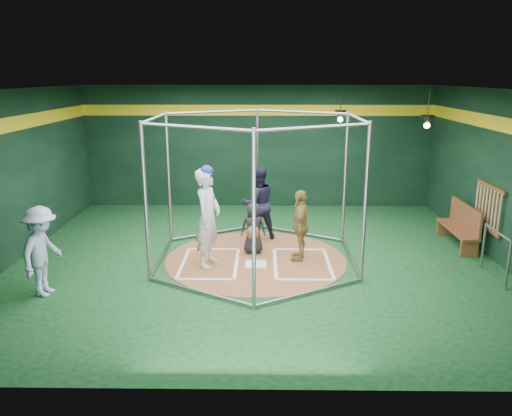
{
  "coord_description": "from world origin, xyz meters",
  "views": [
    {
      "loc": [
        0.14,
        -9.89,
        3.78
      ],
      "look_at": [
        0.0,
        0.1,
        1.1
      ],
      "focal_mm": 35.0,
      "sensor_mm": 36.0,
      "label": 1
    }
  ],
  "objects_px": {
    "visitor_leopard": "(300,225)",
    "dugout_bench": "(461,225)",
    "umpire": "(258,203)",
    "batter_figure": "(208,217)"
  },
  "relations": [
    {
      "from": "visitor_leopard",
      "to": "umpire",
      "type": "relative_size",
      "value": 0.86
    },
    {
      "from": "visitor_leopard",
      "to": "dugout_bench",
      "type": "height_order",
      "value": "visitor_leopard"
    },
    {
      "from": "umpire",
      "to": "dugout_bench",
      "type": "bearing_deg",
      "value": 153.81
    },
    {
      "from": "umpire",
      "to": "dugout_bench",
      "type": "xyz_separation_m",
      "value": [
        4.6,
        -0.41,
        -0.38
      ]
    },
    {
      "from": "visitor_leopard",
      "to": "umpire",
      "type": "height_order",
      "value": "umpire"
    },
    {
      "from": "dugout_bench",
      "to": "batter_figure",
      "type": "bearing_deg",
      "value": -166.8
    },
    {
      "from": "umpire",
      "to": "batter_figure",
      "type": "bearing_deg",
      "value": 39.2
    },
    {
      "from": "visitor_leopard",
      "to": "umpire",
      "type": "xyz_separation_m",
      "value": [
        -0.89,
        1.36,
        0.12
      ]
    },
    {
      "from": "visitor_leopard",
      "to": "dugout_bench",
      "type": "xyz_separation_m",
      "value": [
        3.7,
        0.95,
        -0.26
      ]
    },
    {
      "from": "batter_figure",
      "to": "dugout_bench",
      "type": "bearing_deg",
      "value": 13.2
    }
  ]
}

